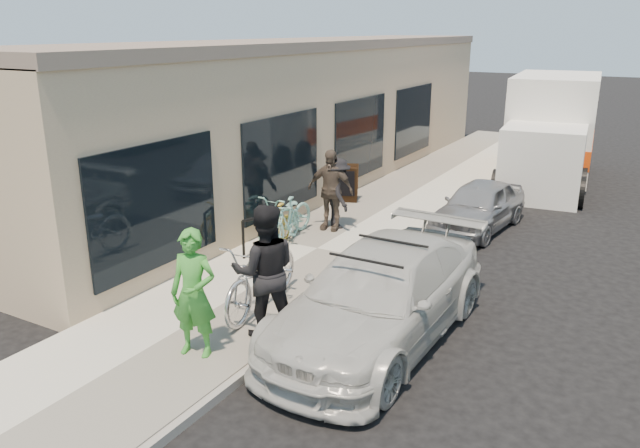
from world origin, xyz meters
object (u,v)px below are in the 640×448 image
at_px(man_standing, 265,271).
at_px(sandwich_board, 346,184).
at_px(sedan_white, 380,296).
at_px(cruiser_bike_b, 286,216).
at_px(bike_rack, 254,233).
at_px(moving_truck, 551,135).
at_px(bystander_b, 330,190).
at_px(woman_rider, 194,293).
at_px(sedan_silver, 479,206).
at_px(tandem_bike, 263,274).
at_px(cruiser_bike_c, 276,227).
at_px(bystander_a, 338,193).
at_px(cruiser_bike_a, 287,222).

bearing_deg(man_standing, sandwich_board, -108.64).
relative_size(sedan_white, cruiser_bike_b, 2.59).
height_order(bike_rack, moving_truck, moving_truck).
xyz_separation_m(bike_rack, moving_truck, (3.70, 10.46, 0.77)).
bearing_deg(bike_rack, moving_truck, 70.50).
distance_m(moving_truck, bystander_b, 8.79).
bearing_deg(man_standing, cruiser_bike_b, -98.16).
xyz_separation_m(woman_rider, man_standing, (0.53, 0.95, 0.10)).
height_order(moving_truck, man_standing, moving_truck).
xyz_separation_m(sedan_white, man_standing, (-1.41, -0.96, 0.45)).
bearing_deg(woman_rider, sandwich_board, 88.89).
xyz_separation_m(bike_rack, bystander_b, (0.47, 2.29, 0.43)).
xyz_separation_m(sandwich_board, sedan_silver, (3.55, -0.13, -0.07)).
bearing_deg(sedan_white, cruiser_bike_b, 141.97).
xyz_separation_m(sedan_white, sedan_silver, (-0.25, 6.10, -0.14)).
height_order(bike_rack, bystander_b, bystander_b).
height_order(sedan_silver, bystander_b, bystander_b).
distance_m(sedan_silver, tandem_bike, 6.56).
bearing_deg(cruiser_bike_c, bike_rack, -105.97).
xyz_separation_m(sedan_white, bystander_a, (-2.97, 4.20, 0.24)).
height_order(sedan_white, moving_truck, moving_truck).
bearing_deg(cruiser_bike_b, sedan_silver, 45.46).
height_order(cruiser_bike_c, bystander_b, bystander_b).
bearing_deg(bike_rack, cruiser_bike_c, 82.22).
xyz_separation_m(sedan_silver, woman_rider, (-1.69, -8.01, 0.49)).
height_order(tandem_bike, man_standing, man_standing).
distance_m(sandwich_board, woman_rider, 8.37).
xyz_separation_m(sandwich_board, man_standing, (2.39, -7.19, 0.51)).
relative_size(moving_truck, man_standing, 3.28).
xyz_separation_m(moving_truck, tandem_bike, (-2.14, -12.41, -0.65)).
distance_m(cruiser_bike_a, bystander_a, 1.62).
relative_size(cruiser_bike_c, bystander_b, 0.81).
bearing_deg(woman_rider, bystander_b, 86.72).
relative_size(cruiser_bike_c, bystander_a, 0.92).
bearing_deg(bystander_b, bystander_a, 58.86).
bearing_deg(cruiser_bike_b, cruiser_bike_a, -52.72).
bearing_deg(cruiser_bike_c, moving_truck, 61.58).
relative_size(cruiser_bike_a, bystander_b, 0.87).
distance_m(sandwich_board, man_standing, 7.60).
bearing_deg(moving_truck, cruiser_bike_b, -118.09).
relative_size(sedan_silver, tandem_bike, 1.46).
xyz_separation_m(tandem_bike, cruiser_bike_a, (-1.40, 2.90, -0.12)).
distance_m(woman_rider, bystander_b, 6.03).
bearing_deg(sedan_silver, man_standing, -93.69).
bearing_deg(bystander_a, man_standing, 151.31).
height_order(bike_rack, cruiser_bike_a, cruiser_bike_a).
bearing_deg(sedan_white, sedan_silver, 94.00).
height_order(cruiser_bike_a, bystander_b, bystander_b).
distance_m(sandwich_board, cruiser_bike_c, 3.87).
relative_size(bike_rack, sedan_white, 0.16).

